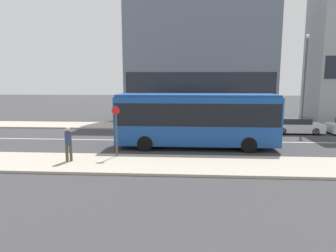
# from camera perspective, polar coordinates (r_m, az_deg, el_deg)

# --- Properties ---
(ground_plane) EXTENTS (120.00, 120.00, 0.00)m
(ground_plane) POSITION_cam_1_polar(r_m,az_deg,el_deg) (21.68, -4.03, -2.75)
(ground_plane) COLOR #3A3A3D
(sidewalk_near) EXTENTS (44.00, 3.50, 0.13)m
(sidewalk_near) POSITION_cam_1_polar(r_m,az_deg,el_deg) (15.67, -7.12, -7.15)
(sidewalk_near) COLOR #B2A899
(sidewalk_near) RESTS_ON ground_plane
(sidewalk_far) EXTENTS (44.00, 3.50, 0.13)m
(sidewalk_far) POSITION_cam_1_polar(r_m,az_deg,el_deg) (27.77, -2.30, 0.00)
(sidewalk_far) COLOR #B2A899
(sidewalk_far) RESTS_ON ground_plane
(lane_centerline) EXTENTS (41.80, 0.16, 0.01)m
(lane_centerline) POSITION_cam_1_polar(r_m,az_deg,el_deg) (21.68, -4.03, -2.74)
(lane_centerline) COLOR silver
(lane_centerline) RESTS_ON ground_plane
(apartment_block_left_tower) EXTENTS (15.67, 4.11, 14.40)m
(apartment_block_left_tower) POSITION_cam_1_polar(r_m,az_deg,el_deg) (32.68, 6.06, 13.84)
(apartment_block_left_tower) COLOR slate
(apartment_block_left_tower) RESTS_ON ground_plane
(city_bus) EXTENTS (10.14, 2.58, 3.45)m
(city_bus) POSITION_cam_1_polar(r_m,az_deg,el_deg) (19.13, 5.36, 1.67)
(city_bus) COLOR #194793
(city_bus) RESTS_ON ground_plane
(parked_car_0) EXTENTS (4.10, 1.73, 1.27)m
(parked_car_0) POSITION_cam_1_polar(r_m,az_deg,el_deg) (26.39, 23.09, 0.01)
(parked_car_0) COLOR silver
(parked_car_0) RESTS_ON ground_plane
(pedestrian_near_stop) EXTENTS (0.34, 0.34, 1.82)m
(pedestrian_near_stop) POSITION_cam_1_polar(r_m,az_deg,el_deg) (16.40, -18.46, -2.83)
(pedestrian_near_stop) COLOR #4C4233
(pedestrian_near_stop) RESTS_ON sidewalk_near
(bus_stop_sign) EXTENTS (0.44, 0.12, 2.82)m
(bus_stop_sign) POSITION_cam_1_polar(r_m,az_deg,el_deg) (16.74, -9.83, -0.19)
(bus_stop_sign) COLOR #4C4C51
(bus_stop_sign) RESTS_ON sidewalk_near
(street_lamp) EXTENTS (0.36, 0.36, 7.88)m
(street_lamp) POSITION_cam_1_polar(r_m,az_deg,el_deg) (27.88, 24.66, 9.12)
(street_lamp) COLOR #4C4C51
(street_lamp) RESTS_ON sidewalk_far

